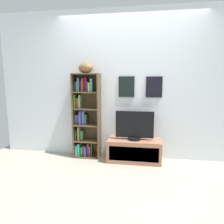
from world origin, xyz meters
TOP-DOWN VIEW (x-y plane):
  - ground at (0.00, 0.00)m, footprint 5.20×5.20m
  - back_wall at (0.00, 1.13)m, footprint 4.80×0.08m
  - bookshelf at (-0.79, 1.00)m, footprint 0.47×0.25m
  - football at (-0.75, 0.97)m, footprint 0.31×0.25m
  - tv_stand at (0.11, 0.90)m, footprint 0.91×0.38m
  - television at (0.11, 0.91)m, footprint 0.64×0.22m

SIDE VIEW (x-z plane):
  - ground at x=0.00m, z-range -0.04..0.00m
  - tv_stand at x=0.11m, z-range 0.00..0.38m
  - television at x=0.11m, z-range 0.38..0.87m
  - bookshelf at x=-0.79m, z-range -0.01..1.49m
  - back_wall at x=0.00m, z-range 0.00..2.59m
  - football at x=-0.75m, z-range 1.51..1.69m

